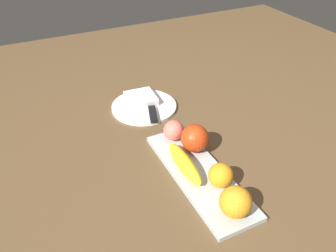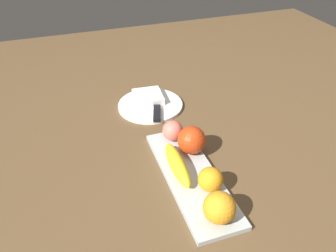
# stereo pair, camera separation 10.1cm
# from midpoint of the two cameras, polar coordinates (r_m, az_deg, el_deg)

# --- Properties ---
(ground_plane) EXTENTS (2.40, 2.40, 0.00)m
(ground_plane) POSITION_cam_midpoint_polar(r_m,az_deg,el_deg) (0.91, 6.49, -9.01)
(ground_plane) COLOR brown
(fruit_tray) EXTENTS (0.40, 0.13, 0.01)m
(fruit_tray) POSITION_cam_midpoint_polar(r_m,az_deg,el_deg) (0.91, 7.22, -8.66)
(fruit_tray) COLOR #B0B9B8
(fruit_tray) RESTS_ON ground_plane
(apple) EXTENTS (0.08, 0.08, 0.08)m
(apple) POSITION_cam_midpoint_polar(r_m,az_deg,el_deg) (0.95, 7.07, -2.49)
(apple) COLOR red
(apple) RESTS_ON fruit_tray
(banana) EXTENTS (0.18, 0.05, 0.04)m
(banana) POSITION_cam_midpoint_polar(r_m,az_deg,el_deg) (0.90, 4.83, -6.57)
(banana) COLOR yellow
(banana) RESTS_ON fruit_tray
(orange_near_apple) EXTENTS (0.06, 0.06, 0.06)m
(orange_near_apple) POSITION_cam_midpoint_polar(r_m,az_deg,el_deg) (0.85, 10.61, -8.98)
(orange_near_apple) COLOR orange
(orange_near_apple) RESTS_ON fruit_tray
(orange_near_banana) EXTENTS (0.07, 0.07, 0.07)m
(orange_near_banana) POSITION_cam_midpoint_polar(r_m,az_deg,el_deg) (0.79, 12.44, -13.46)
(orange_near_banana) COLOR orange
(orange_near_banana) RESTS_ON fruit_tray
(peach) EXTENTS (0.06, 0.06, 0.06)m
(peach) POSITION_cam_midpoint_polar(r_m,az_deg,el_deg) (1.00, 3.72, -0.89)
(peach) COLOR #EA6A5A
(peach) RESTS_ON fruit_tray
(dinner_plate) EXTENTS (0.23, 0.23, 0.01)m
(dinner_plate) POSITION_cam_midpoint_polar(r_m,az_deg,el_deg) (1.18, -0.54, 3.45)
(dinner_plate) COLOR white
(dinner_plate) RESTS_ON ground_plane
(folded_napkin) EXTENTS (0.11, 0.11, 0.02)m
(folded_napkin) POSITION_cam_midpoint_polar(r_m,az_deg,el_deg) (1.20, -0.97, 4.84)
(folded_napkin) COLOR white
(folded_napkin) RESTS_ON dinner_plate
(knife) EXTENTS (0.18, 0.08, 0.01)m
(knife) POSITION_cam_midpoint_polar(r_m,az_deg,el_deg) (1.13, 0.69, 2.48)
(knife) COLOR silver
(knife) RESTS_ON dinner_plate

